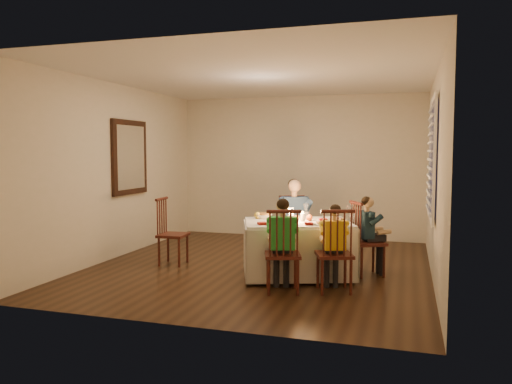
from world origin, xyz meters
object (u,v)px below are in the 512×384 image
(chair_adult, at_px, (294,263))
(chair_end, at_px, (367,275))
(adult, at_px, (294,263))
(child_teal, at_px, (367,275))
(child_yellow, at_px, (334,291))
(chair_near_right, at_px, (334,291))
(dining_table, at_px, (298,237))
(child_green, at_px, (282,292))
(chair_near_left, at_px, (282,292))
(serving_bowl, at_px, (263,216))
(chair_extra, at_px, (174,264))

(chair_adult, relative_size, chair_end, 1.00)
(adult, distance_m, child_teal, 1.12)
(adult, distance_m, child_yellow, 1.47)
(chair_near_right, relative_size, chair_end, 1.00)
(chair_adult, height_order, child_teal, child_teal)
(dining_table, relative_size, child_green, 1.51)
(dining_table, bearing_deg, chair_near_left, -110.43)
(dining_table, xyz_separation_m, adult, (-0.20, 0.69, -0.50))
(serving_bowl, bearing_deg, child_yellow, -35.04)
(chair_near_left, xyz_separation_m, chair_extra, (-1.81, 0.90, 0.00))
(chair_end, bearing_deg, dining_table, 81.15)
(child_teal, bearing_deg, dining_table, 81.15)
(chair_near_left, height_order, adult, adult)
(chair_adult, bearing_deg, adult, -179.65)
(chair_near_right, bearing_deg, dining_table, -65.66)
(chair_end, height_order, child_teal, child_teal)
(chair_end, distance_m, child_yellow, 0.93)
(chair_adult, distance_m, serving_bowl, 0.96)
(chair_extra, xyz_separation_m, child_yellow, (2.37, -0.72, 0.00))
(chair_adult, distance_m, adult, 0.00)
(adult, bearing_deg, chair_end, -46.47)
(chair_end, height_order, child_green, child_green)
(chair_end, relative_size, chair_extra, 1.02)
(chair_end, height_order, child_yellow, child_yellow)
(child_yellow, bearing_deg, chair_extra, -35.96)
(chair_near_right, bearing_deg, chair_adult, -78.65)
(child_green, bearing_deg, adult, -100.41)
(chair_near_right, distance_m, child_yellow, 0.00)
(chair_extra, xyz_separation_m, adult, (1.62, 0.55, 0.00))
(child_yellow, relative_size, serving_bowl, 4.55)
(child_yellow, distance_m, serving_bowl, 1.47)
(chair_near_right, bearing_deg, chair_end, -128.21)
(chair_adult, distance_m, chair_end, 1.12)
(dining_table, relative_size, chair_near_right, 1.67)
(chair_near_left, bearing_deg, chair_adult, -100.41)
(chair_end, xyz_separation_m, serving_bowl, (-1.35, -0.15, 0.73))
(chair_adult, xyz_separation_m, chair_end, (1.05, -0.39, 0.00))
(chair_adult, relative_size, child_teal, 0.94)
(child_teal, bearing_deg, child_green, 112.47)
(chair_end, bearing_deg, chair_extra, 65.19)
(dining_table, height_order, adult, dining_table)
(chair_near_left, bearing_deg, child_yellow, 179.82)
(child_yellow, bearing_deg, serving_bowl, -54.12)
(chair_extra, distance_m, child_green, 2.02)
(chair_extra, distance_m, child_yellow, 2.47)
(chair_end, height_order, adult, adult)
(chair_adult, height_order, child_green, child_green)
(chair_near_left, distance_m, serving_bowl, 1.27)
(chair_adult, height_order, serving_bowl, serving_bowl)
(chair_adult, relative_size, child_green, 0.90)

